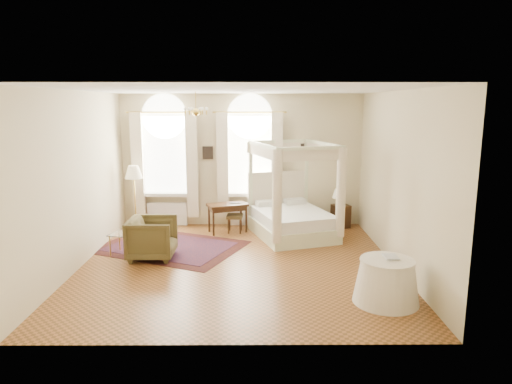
# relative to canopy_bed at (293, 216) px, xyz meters

# --- Properties ---
(ground) EXTENTS (6.00, 6.00, 0.00)m
(ground) POSITION_rel_canopy_bed_xyz_m (-1.21, -1.91, -0.50)
(ground) COLOR brown
(ground) RESTS_ON ground
(room_walls) EXTENTS (6.00, 6.00, 6.00)m
(room_walls) POSITION_rel_canopy_bed_xyz_m (-1.21, -1.91, 1.48)
(room_walls) COLOR beige
(room_walls) RESTS_ON ground
(window_left) EXTENTS (1.62, 0.27, 3.29)m
(window_left) POSITION_rel_canopy_bed_xyz_m (-3.11, 0.97, 0.99)
(window_left) COLOR white
(window_left) RESTS_ON room_walls
(window_right) EXTENTS (1.62, 0.27, 3.29)m
(window_right) POSITION_rel_canopy_bed_xyz_m (-1.01, 0.97, 0.99)
(window_right) COLOR white
(window_right) RESTS_ON room_walls
(chandelier) EXTENTS (0.51, 0.45, 0.50)m
(chandelier) POSITION_rel_canopy_bed_xyz_m (-2.11, -0.71, 2.41)
(chandelier) COLOR #B8963D
(chandelier) RESTS_ON room_walls
(wall_pictures) EXTENTS (2.54, 0.03, 0.39)m
(wall_pictures) POSITION_rel_canopy_bed_xyz_m (-1.12, 1.06, 1.39)
(wall_pictures) COLOR black
(wall_pictures) RESTS_ON room_walls
(canopy_bed) EXTENTS (2.16, 2.40, 2.19)m
(canopy_bed) POSITION_rel_canopy_bed_xyz_m (0.00, 0.00, 0.00)
(canopy_bed) COLOR beige
(canopy_bed) RESTS_ON ground
(nightstand) EXTENTS (0.49, 0.46, 0.57)m
(nightstand) POSITION_rel_canopy_bed_xyz_m (1.27, 0.79, -0.21)
(nightstand) COLOR #341C0E
(nightstand) RESTS_ON ground
(nightstand_lamp) EXTENTS (0.28, 0.28, 0.41)m
(nightstand_lamp) POSITION_rel_canopy_bed_xyz_m (1.18, 0.75, 0.35)
(nightstand_lamp) COLOR #B8963D
(nightstand_lamp) RESTS_ON nightstand
(writing_desk) EXTENTS (1.05, 0.79, 0.70)m
(writing_desk) POSITION_rel_canopy_bed_xyz_m (-1.54, 0.36, 0.10)
(writing_desk) COLOR #341C0E
(writing_desk) RESTS_ON ground
(laptop) EXTENTS (0.32, 0.24, 0.02)m
(laptop) POSITION_rel_canopy_bed_xyz_m (-1.36, 0.45, 0.21)
(laptop) COLOR black
(laptop) RESTS_ON writing_desk
(stool) EXTENTS (0.39, 0.39, 0.43)m
(stool) POSITION_rel_canopy_bed_xyz_m (-1.36, 0.34, -0.14)
(stool) COLOR #4C3E20
(stool) RESTS_ON ground
(armchair) EXTENTS (0.91, 0.89, 0.83)m
(armchair) POSITION_rel_canopy_bed_xyz_m (-2.94, -1.53, -0.08)
(armchair) COLOR #453A1D
(armchair) RESTS_ON ground
(coffee_table) EXTENTS (0.74, 0.60, 0.45)m
(coffee_table) POSITION_rel_canopy_bed_xyz_m (-3.51, -1.31, -0.10)
(coffee_table) COLOR white
(coffee_table) RESTS_ON ground
(floor_lamp) EXTENTS (0.41, 0.41, 1.61)m
(floor_lamp) POSITION_rel_canopy_bed_xyz_m (-3.77, 0.44, 0.88)
(floor_lamp) COLOR #B8963D
(floor_lamp) RESTS_ON ground
(oriental_rug) EXTENTS (3.56, 3.13, 0.01)m
(oriental_rug) POSITION_rel_canopy_bed_xyz_m (-2.73, -0.81, -0.49)
(oriental_rug) COLOR #471911
(oriental_rug) RESTS_ON ground
(side_table) EXTENTS (1.02, 1.02, 0.70)m
(side_table) POSITION_rel_canopy_bed_xyz_m (1.16, -3.62, -0.15)
(side_table) COLOR white
(side_table) RESTS_ON ground
(book) EXTENTS (0.22, 0.29, 0.03)m
(book) POSITION_rel_canopy_bed_xyz_m (1.12, -3.54, 0.21)
(book) COLOR black
(book) RESTS_ON side_table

